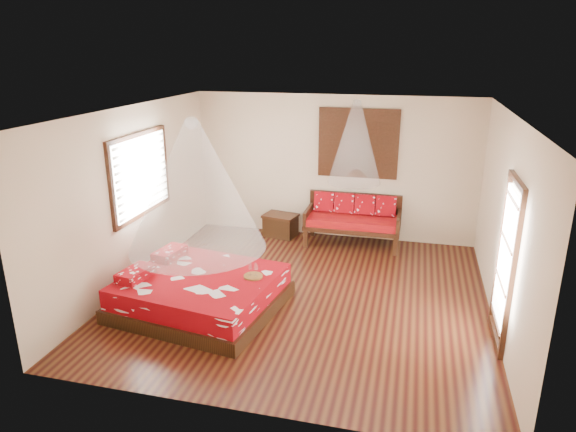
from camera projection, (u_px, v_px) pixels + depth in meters
The scene contains 10 objects.
room at pixel (304, 208), 7.47m from camera, with size 5.54×5.54×2.84m.
bed at pixel (200, 292), 7.46m from camera, with size 2.43×2.25×0.64m.
daybed at pixel (353, 218), 9.84m from camera, with size 1.80×0.80×0.95m.
storage_chest at pixel (281, 225), 10.33m from camera, with size 0.73×0.59×0.45m.
shutter_panel at pixel (358, 143), 9.71m from camera, with size 1.52×0.06×1.32m.
window_left at pixel (141, 175), 8.19m from camera, with size 0.10×1.74×1.34m.
glazed_door at pixel (505, 264), 6.40m from camera, with size 0.08×1.02×2.16m.
wine_tray at pixel (253, 273), 7.33m from camera, with size 0.27×0.27×0.22m.
mosquito_net_main at pixel (195, 186), 6.95m from camera, with size 1.91×1.91×1.80m, color white.
mosquito_net_daybed at pixel (355, 142), 9.25m from camera, with size 0.97×0.97×1.50m, color white.
Camera 1 is at (1.51, -6.97, 3.64)m, focal length 32.00 mm.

